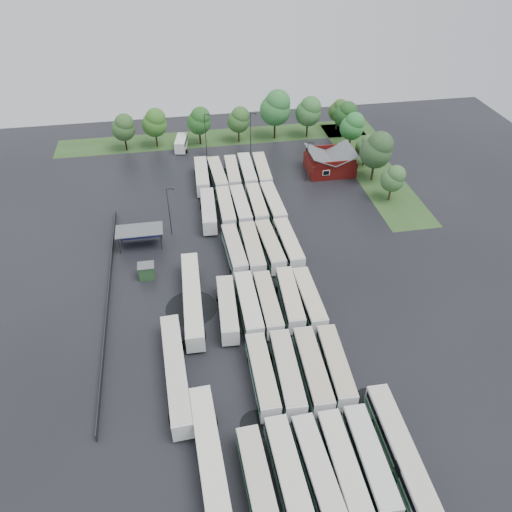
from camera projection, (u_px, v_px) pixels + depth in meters
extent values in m
plane|color=black|center=(257.00, 318.00, 75.27)|extent=(160.00, 160.00, 0.00)
cube|color=maroon|center=(330.00, 165.00, 110.74)|extent=(10.00, 8.00, 3.40)
cube|color=#4C4F51|center=(320.00, 155.00, 108.81)|extent=(5.07, 8.60, 2.19)
cube|color=#4C4F51|center=(342.00, 153.00, 109.48)|extent=(5.07, 8.60, 2.19)
cube|color=maroon|center=(336.00, 164.00, 106.28)|extent=(9.00, 0.20, 1.20)
cube|color=silver|center=(326.00, 173.00, 107.14)|extent=(1.60, 0.12, 1.20)
cylinder|color=#2D2D30|center=(120.00, 246.00, 86.95)|extent=(0.16, 0.16, 3.40)
cylinder|color=#2D2D30|center=(161.00, 241.00, 87.92)|extent=(0.16, 0.16, 3.40)
cylinder|color=#2D2D30|center=(120.00, 235.00, 89.43)|extent=(0.16, 0.16, 3.40)
cylinder|color=#2D2D30|center=(161.00, 231.00, 90.41)|extent=(0.16, 0.16, 3.40)
cube|color=#4C4F51|center=(139.00, 230.00, 87.57)|extent=(8.20, 4.20, 0.15)
cube|color=navy|center=(141.00, 233.00, 90.22)|extent=(7.60, 0.08, 2.60)
cube|color=#264B26|center=(147.00, 271.00, 82.10)|extent=(2.50, 2.00, 2.50)
cube|color=#4C4F51|center=(146.00, 265.00, 81.29)|extent=(2.70, 2.20, 0.12)
cube|color=#2A4A1D|center=(220.00, 137.00, 125.89)|extent=(80.00, 10.00, 0.01)
cube|color=#2A4A1D|center=(371.00, 168.00, 113.14)|extent=(10.00, 50.00, 0.01)
cube|color=#2D2D30|center=(108.00, 297.00, 78.11)|extent=(0.10, 50.00, 1.20)
cube|color=silver|center=(258.00, 484.00, 53.14)|extent=(3.02, 12.42, 2.83)
cube|color=black|center=(258.00, 481.00, 52.79)|extent=(3.07, 11.93, 0.90)
cube|color=#227347|center=(258.00, 487.00, 53.52)|extent=(3.07, 12.18, 0.62)
cube|color=#B9B19E|center=(258.00, 477.00, 52.24)|extent=(2.91, 12.05, 0.12)
cylinder|color=black|center=(252.00, 457.00, 57.07)|extent=(2.62, 0.99, 0.99)
cube|color=silver|center=(288.00, 473.00, 53.98)|extent=(3.02, 12.80, 2.92)
cube|color=black|center=(288.00, 471.00, 53.62)|extent=(3.07, 12.29, 0.93)
cube|color=#30754D|center=(288.00, 477.00, 54.38)|extent=(3.07, 12.55, 0.64)
cube|color=beige|center=(289.00, 466.00, 53.05)|extent=(2.91, 12.41, 0.13)
cylinder|color=black|center=(280.00, 447.00, 58.04)|extent=(2.70, 1.02, 1.02)
cube|color=silver|center=(317.00, 469.00, 54.42)|extent=(3.10, 12.36, 2.81)
cube|color=black|center=(317.00, 467.00, 54.08)|extent=(3.14, 11.87, 0.90)
cube|color=#257A4B|center=(317.00, 472.00, 54.80)|extent=(3.14, 12.12, 0.62)
cube|color=beige|center=(318.00, 462.00, 53.53)|extent=(2.98, 11.99, 0.12)
cylinder|color=black|center=(326.00, 512.00, 52.24)|extent=(2.60, 0.98, 0.98)
cylinder|color=black|center=(307.00, 444.00, 58.33)|extent=(2.60, 0.98, 0.98)
cube|color=silver|center=(343.00, 465.00, 54.82)|extent=(2.57, 12.32, 2.82)
cube|color=black|center=(343.00, 462.00, 54.48)|extent=(2.63, 11.82, 0.90)
cube|color=#2D7F4F|center=(342.00, 468.00, 55.21)|extent=(2.62, 12.07, 0.62)
cube|color=beige|center=(344.00, 458.00, 53.93)|extent=(2.47, 11.95, 0.12)
cylinder|color=black|center=(353.00, 507.00, 52.63)|extent=(2.62, 0.99, 0.99)
cylinder|color=black|center=(331.00, 440.00, 58.75)|extent=(2.62, 0.99, 0.99)
cube|color=silver|center=(370.00, 460.00, 55.20)|extent=(2.83, 12.63, 2.89)
cube|color=black|center=(371.00, 458.00, 54.84)|extent=(2.89, 12.13, 0.92)
cube|color=#306D47|center=(369.00, 463.00, 55.59)|extent=(2.88, 12.38, 0.63)
cube|color=beige|center=(372.00, 453.00, 54.28)|extent=(2.72, 12.25, 0.13)
cylinder|color=black|center=(381.00, 503.00, 52.95)|extent=(2.68, 1.01, 1.01)
cylinder|color=black|center=(356.00, 436.00, 59.22)|extent=(2.68, 1.01, 1.01)
cube|color=silver|center=(262.00, 375.00, 64.51)|extent=(2.62, 12.36, 2.83)
cube|color=black|center=(262.00, 372.00, 64.16)|extent=(2.68, 11.86, 0.91)
cube|color=#2D734D|center=(262.00, 378.00, 64.89)|extent=(2.67, 12.11, 0.62)
cube|color=#BEB69D|center=(262.00, 368.00, 63.61)|extent=(2.52, 11.99, 0.12)
cylinder|color=black|center=(268.00, 407.00, 62.31)|extent=(2.62, 0.99, 0.99)
cylinder|color=black|center=(257.00, 359.00, 68.45)|extent=(2.62, 0.99, 0.99)
cube|color=silver|center=(287.00, 373.00, 64.72)|extent=(3.10, 12.80, 2.91)
cube|color=black|center=(287.00, 370.00, 64.36)|extent=(3.14, 12.30, 0.93)
cube|color=#307C50|center=(287.00, 376.00, 65.11)|extent=(3.14, 12.55, 0.64)
cube|color=#B9B0A1|center=(288.00, 365.00, 63.79)|extent=(2.98, 12.42, 0.13)
cylinder|color=black|center=(294.00, 406.00, 62.45)|extent=(2.70, 1.02, 1.02)
cylinder|color=black|center=(280.00, 357.00, 68.78)|extent=(2.70, 1.02, 1.02)
cube|color=silver|center=(312.00, 370.00, 65.13)|extent=(3.04, 12.85, 2.93)
cube|color=black|center=(313.00, 367.00, 64.77)|extent=(3.09, 12.34, 0.94)
cube|color=#297D4C|center=(312.00, 373.00, 65.52)|extent=(3.09, 12.60, 0.64)
cube|color=#BAA98C|center=(313.00, 362.00, 64.19)|extent=(2.92, 12.46, 0.13)
cylinder|color=black|center=(320.00, 403.00, 62.85)|extent=(2.72, 1.02, 1.02)
cylinder|color=black|center=(304.00, 354.00, 69.20)|extent=(2.72, 1.02, 1.02)
cube|color=silver|center=(335.00, 366.00, 65.73)|extent=(3.17, 12.40, 2.82)
cube|color=black|center=(336.00, 363.00, 65.38)|extent=(3.20, 11.91, 0.90)
cube|color=#32784A|center=(335.00, 369.00, 66.11)|extent=(3.20, 12.16, 0.62)
cube|color=#BDAC8C|center=(337.00, 359.00, 64.83)|extent=(3.04, 12.03, 0.12)
cylinder|color=black|center=(344.00, 397.00, 63.54)|extent=(2.61, 0.98, 0.98)
cylinder|color=black|center=(326.00, 351.00, 69.65)|extent=(2.61, 0.98, 0.98)
cube|color=silver|center=(227.00, 309.00, 74.26)|extent=(3.14, 12.29, 2.79)
cube|color=black|center=(227.00, 306.00, 73.92)|extent=(3.18, 11.80, 0.89)
cube|color=#35774D|center=(228.00, 312.00, 74.64)|extent=(3.18, 12.05, 0.61)
cube|color=#BDB6AA|center=(227.00, 302.00, 73.37)|extent=(3.02, 11.92, 0.12)
cylinder|color=black|center=(231.00, 334.00, 72.09)|extent=(2.59, 0.97, 0.97)
cylinder|color=black|center=(225.00, 298.00, 78.14)|extent=(2.59, 0.97, 0.97)
cube|color=silver|center=(249.00, 305.00, 74.76)|extent=(2.68, 12.65, 2.90)
cube|color=black|center=(249.00, 303.00, 74.40)|extent=(2.74, 12.15, 0.93)
cube|color=#1D773C|center=(249.00, 308.00, 75.15)|extent=(2.73, 12.40, 0.64)
cube|color=beige|center=(248.00, 298.00, 73.84)|extent=(2.58, 12.27, 0.13)
cylinder|color=black|center=(253.00, 332.00, 72.50)|extent=(2.69, 1.01, 1.01)
cylinder|color=black|center=(245.00, 295.00, 78.79)|extent=(2.69, 1.01, 1.01)
cube|color=silver|center=(268.00, 304.00, 75.10)|extent=(2.65, 12.26, 2.80)
cube|color=black|center=(268.00, 301.00, 74.76)|extent=(2.71, 11.77, 0.90)
cube|color=#1E7B48|center=(268.00, 307.00, 75.48)|extent=(2.70, 12.01, 0.62)
cube|color=#C2B393|center=(268.00, 297.00, 74.21)|extent=(2.54, 11.89, 0.12)
cylinder|color=black|center=(273.00, 329.00, 72.92)|extent=(2.60, 0.98, 0.98)
cylinder|color=black|center=(263.00, 294.00, 79.01)|extent=(2.60, 0.98, 0.98)
cube|color=silver|center=(290.00, 299.00, 75.97)|extent=(3.14, 12.29, 2.79)
cube|color=black|center=(290.00, 296.00, 75.62)|extent=(3.18, 11.81, 0.89)
cube|color=#216C3D|center=(290.00, 302.00, 76.35)|extent=(3.18, 12.05, 0.61)
cube|color=beige|center=(290.00, 292.00, 75.08)|extent=(3.02, 11.92, 0.12)
cylinder|color=black|center=(295.00, 324.00, 73.80)|extent=(2.59, 0.97, 0.97)
cylinder|color=black|center=(284.00, 289.00, 79.86)|extent=(2.59, 0.97, 0.97)
cube|color=silver|center=(309.00, 299.00, 75.92)|extent=(2.59, 12.19, 2.79)
cube|color=black|center=(309.00, 297.00, 75.57)|extent=(2.65, 11.70, 0.89)
cube|color=#1A753D|center=(309.00, 302.00, 76.29)|extent=(2.64, 11.95, 0.61)
cube|color=beige|center=(310.00, 292.00, 75.03)|extent=(2.49, 11.82, 0.12)
cylinder|color=black|center=(315.00, 324.00, 73.74)|extent=(2.59, 0.97, 0.97)
cylinder|color=black|center=(302.00, 289.00, 79.80)|extent=(2.59, 0.97, 0.97)
cube|color=silver|center=(234.00, 250.00, 85.59)|extent=(3.04, 12.40, 2.82)
cube|color=black|center=(234.00, 248.00, 85.24)|extent=(3.09, 11.91, 0.90)
cube|color=#286F49|center=(234.00, 253.00, 85.97)|extent=(3.08, 12.15, 0.62)
cube|color=beige|center=(234.00, 244.00, 84.69)|extent=(2.93, 12.02, 0.12)
cylinder|color=black|center=(238.00, 271.00, 83.39)|extent=(2.61, 0.98, 0.98)
cylinder|color=black|center=(232.00, 244.00, 89.51)|extent=(2.61, 0.98, 0.98)
cube|color=silver|center=(252.00, 249.00, 85.77)|extent=(2.70, 12.79, 2.93)
cube|color=black|center=(252.00, 246.00, 85.41)|extent=(2.76, 12.28, 0.94)
cube|color=#206C42|center=(252.00, 252.00, 86.17)|extent=(2.76, 12.53, 0.64)
cube|color=beige|center=(252.00, 242.00, 84.84)|extent=(2.59, 12.40, 0.13)
cylinder|color=black|center=(256.00, 271.00, 83.50)|extent=(2.72, 1.02, 1.02)
cylinder|color=black|center=(249.00, 242.00, 89.85)|extent=(2.72, 1.02, 1.02)
cube|color=silver|center=(270.00, 246.00, 86.46)|extent=(3.20, 12.63, 2.87)
cube|color=black|center=(270.00, 244.00, 86.10)|extent=(3.24, 12.14, 0.92)
cube|color=#207F44|center=(270.00, 249.00, 86.85)|extent=(3.24, 12.39, 0.63)
cube|color=#C3B894|center=(270.00, 239.00, 85.54)|extent=(3.08, 12.25, 0.13)
cylinder|color=black|center=(274.00, 267.00, 84.22)|extent=(2.66, 1.00, 1.00)
cylinder|color=black|center=(266.00, 240.00, 90.45)|extent=(2.66, 1.00, 1.00)
cube|color=silver|center=(288.00, 244.00, 86.95)|extent=(2.94, 12.57, 2.86)
cube|color=black|center=(289.00, 242.00, 86.59)|extent=(2.99, 12.07, 0.92)
cube|color=#217144|center=(288.00, 247.00, 87.33)|extent=(2.99, 12.32, 0.63)
cube|color=beige|center=(289.00, 237.00, 86.03)|extent=(2.83, 12.19, 0.13)
cylinder|color=black|center=(293.00, 265.00, 84.72)|extent=(2.66, 1.00, 1.00)
cylinder|color=black|center=(283.00, 238.00, 90.93)|extent=(2.66, 1.00, 1.00)
cube|color=silver|center=(208.00, 211.00, 95.49)|extent=(3.17, 12.58, 2.86)
cube|color=black|center=(208.00, 208.00, 95.13)|extent=(3.21, 12.08, 0.91)
cube|color=#25713F|center=(209.00, 213.00, 95.87)|extent=(3.21, 12.33, 0.63)
cube|color=beige|center=(208.00, 204.00, 94.58)|extent=(3.05, 12.20, 0.12)
cylinder|color=black|center=(211.00, 228.00, 93.26)|extent=(2.65, 1.00, 1.00)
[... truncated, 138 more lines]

